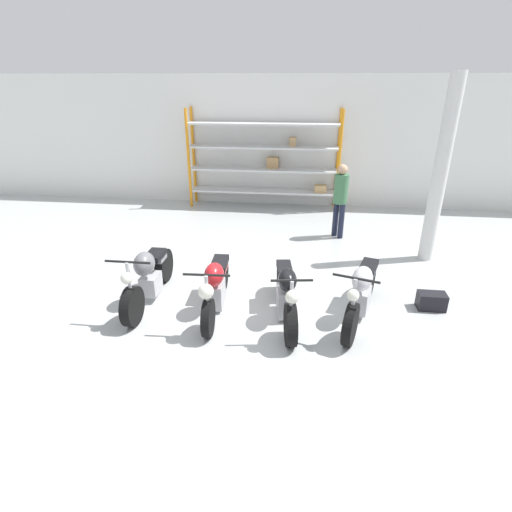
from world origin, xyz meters
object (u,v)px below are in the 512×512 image
(motorcycle_red, at_px, (216,285))
(toolbox, at_px, (431,301))
(motorcycle_silver, at_px, (362,291))
(person_browsing, at_px, (340,195))
(motorcycle_grey, at_px, (149,276))
(shelving_rack, at_px, (266,159))
(motorcycle_black, at_px, (286,293))

(motorcycle_red, xyz_separation_m, toolbox, (3.48, 0.43, -0.30))
(motorcycle_silver, relative_size, person_browsing, 1.21)
(motorcycle_grey, bearing_deg, shelving_rack, 166.16)
(shelving_rack, relative_size, motorcycle_grey, 2.05)
(person_browsing, height_order, toolbox, person_browsing)
(shelving_rack, height_order, motorcycle_grey, shelving_rack)
(toolbox, bearing_deg, motorcycle_grey, -176.57)
(motorcycle_silver, xyz_separation_m, person_browsing, (-0.12, 3.52, 0.56))
(shelving_rack, bearing_deg, motorcycle_silver, -70.54)
(motorcycle_grey, xyz_separation_m, motorcycle_black, (2.30, -0.24, -0.04))
(motorcycle_silver, relative_size, toolbox, 4.73)
(motorcycle_silver, bearing_deg, shelving_rack, -143.01)
(motorcycle_grey, bearing_deg, toolbox, 93.38)
(person_browsing, bearing_deg, motorcycle_red, 14.57)
(motorcycle_red, bearing_deg, motorcycle_black, 82.40)
(motorcycle_red, bearing_deg, shelving_rack, 174.97)
(motorcycle_grey, xyz_separation_m, motorcycle_silver, (3.46, -0.10, 0.01))
(shelving_rack, bearing_deg, motorcycle_red, -92.28)
(motorcycle_red, distance_m, toolbox, 3.52)
(motorcycle_black, relative_size, toolbox, 4.60)
(motorcycle_silver, bearing_deg, person_browsing, -160.58)
(shelving_rack, height_order, toolbox, shelving_rack)
(motorcycle_grey, xyz_separation_m, toolbox, (4.65, 0.28, -0.31))
(shelving_rack, xyz_separation_m, motorcycle_red, (-0.23, -5.86, -0.93))
(motorcycle_grey, relative_size, motorcycle_red, 1.02)
(motorcycle_red, xyz_separation_m, motorcycle_black, (1.13, -0.10, -0.02))
(shelving_rack, xyz_separation_m, person_browsing, (1.94, -2.30, -0.36))
(shelving_rack, height_order, motorcycle_black, shelving_rack)
(shelving_rack, distance_m, toolbox, 6.45)
(toolbox, bearing_deg, motorcycle_silver, -162.18)
(shelving_rack, distance_m, motorcycle_grey, 5.96)
(person_browsing, bearing_deg, shelving_rack, -93.89)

